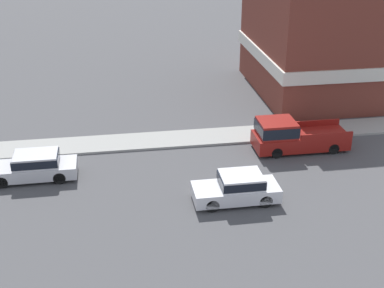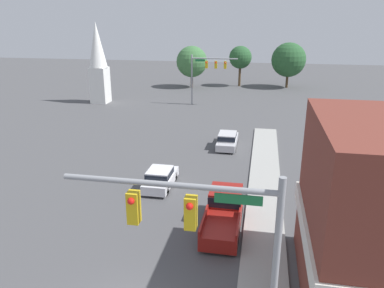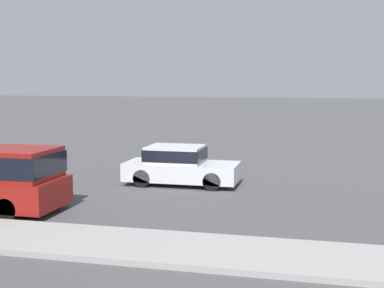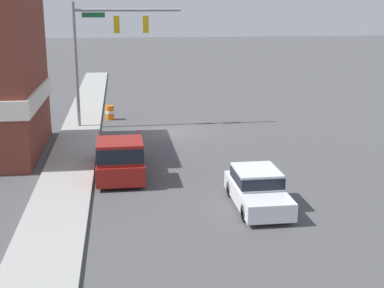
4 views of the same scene
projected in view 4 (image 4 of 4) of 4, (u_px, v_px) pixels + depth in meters
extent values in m
plane|color=#4C4C4F|center=(173.00, 132.00, 33.21)|extent=(200.00, 200.00, 0.00)
cube|color=#9E9E99|center=(79.00, 134.00, 32.45)|extent=(2.40, 60.00, 0.14)
cylinder|color=gray|center=(76.00, 67.00, 33.38)|extent=(0.22, 0.22, 7.85)
cylinder|color=gray|center=(128.00, 10.00, 32.94)|extent=(6.59, 0.18, 0.18)
cube|color=gold|center=(117.00, 24.00, 33.07)|extent=(0.36, 0.36, 1.05)
sphere|color=red|center=(116.00, 19.00, 33.18)|extent=(0.22, 0.22, 0.22)
cube|color=gold|center=(146.00, 24.00, 33.31)|extent=(0.36, 0.36, 1.05)
sphere|color=red|center=(145.00, 19.00, 33.42)|extent=(0.22, 0.22, 0.22)
cube|color=#196B38|center=(93.00, 15.00, 32.74)|extent=(1.40, 0.04, 0.30)
cylinder|color=black|center=(287.00, 210.00, 19.67)|extent=(0.22, 0.66, 0.66)
cylinder|color=black|center=(246.00, 213.00, 19.46)|extent=(0.22, 0.66, 0.66)
cylinder|color=black|center=(268.00, 187.00, 22.21)|extent=(0.22, 0.66, 0.66)
cylinder|color=black|center=(231.00, 189.00, 22.00)|extent=(0.22, 0.66, 0.66)
cube|color=silver|center=(258.00, 194.00, 20.79)|extent=(1.80, 4.27, 0.67)
cube|color=silver|center=(256.00, 177.00, 20.87)|extent=(1.66, 2.05, 0.62)
cube|color=black|center=(256.00, 177.00, 20.87)|extent=(1.68, 2.13, 0.43)
cylinder|color=black|center=(142.00, 176.00, 23.60)|extent=(0.22, 0.66, 0.66)
cylinder|color=black|center=(99.00, 178.00, 23.35)|extent=(0.22, 0.66, 0.66)
cylinder|color=black|center=(139.00, 155.00, 26.92)|extent=(0.22, 0.66, 0.66)
cylinder|color=black|center=(102.00, 156.00, 26.67)|extent=(0.22, 0.66, 0.66)
cube|color=maroon|center=(120.00, 160.00, 25.06)|extent=(2.09, 5.58, 0.85)
cube|color=maroon|center=(120.00, 151.00, 23.38)|extent=(1.98, 2.12, 0.91)
cube|color=black|center=(120.00, 151.00, 23.38)|extent=(2.01, 2.21, 0.63)
cube|color=maroon|center=(140.00, 141.00, 26.20)|extent=(0.12, 3.16, 0.35)
cube|color=maroon|center=(99.00, 142.00, 25.94)|extent=(0.12, 3.16, 0.35)
cylinder|color=orange|center=(110.00, 113.00, 36.67)|extent=(0.58, 0.58, 0.98)
cylinder|color=white|center=(110.00, 112.00, 36.66)|extent=(0.60, 0.60, 0.18)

